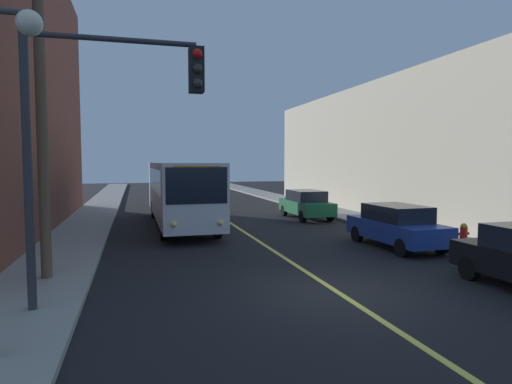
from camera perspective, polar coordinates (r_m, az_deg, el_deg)
ground_plane at (r=11.40m, az=10.46°, el=-12.67°), size 120.00×120.00×0.00m
sidewalk_left at (r=20.23m, az=-22.24°, el=-5.38°), size 2.50×90.00×0.15m
sidewalk_right at (r=23.41m, az=15.80°, el=-3.99°), size 2.50×90.00×0.15m
lane_stripe_center at (r=25.49m, az=-4.41°, el=-3.37°), size 0.16×60.00×0.01m
building_right_warehouse at (r=31.69m, az=22.22°, el=4.97°), size 12.00×26.59×7.95m
city_bus at (r=22.66m, az=-9.90°, el=0.27°), size 2.69×12.18×3.20m
parked_car_blue at (r=17.44m, az=17.84°, el=-4.17°), size 1.93×4.45×1.62m
parked_car_green at (r=25.28m, az=6.54°, el=-1.54°), size 1.85×4.41×1.62m
utility_pole_near at (r=13.04m, az=-26.32°, el=13.62°), size 2.40×0.28×9.77m
traffic_signal_left_corner at (r=10.00m, az=-19.10°, el=9.79°), size 3.75×0.48×6.00m
fire_hydrant at (r=17.94m, az=25.46°, el=-4.98°), size 0.44×0.26×0.84m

